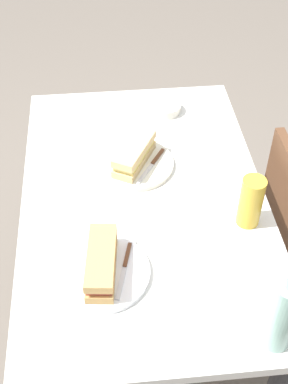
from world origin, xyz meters
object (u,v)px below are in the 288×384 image
(dining_table, at_px, (144,226))
(plate_near, at_px, (134,164))
(knife_near, at_px, (152,164))
(plate_far, at_px, (102,273))
(baguette_sandwich_far, at_px, (101,263))
(water_bottle, at_px, (283,313))
(knife_far, at_px, (125,267))
(olive_bowl, at_px, (166,108))
(beer_glass, at_px, (251,202))
(baguette_sandwich_near, at_px, (134,154))

(dining_table, relative_size, plate_near, 4.62)
(knife_near, bearing_deg, plate_far, -23.53)
(baguette_sandwich_far, distance_m, water_bottle, 0.46)
(baguette_sandwich_far, xyz_separation_m, knife_far, (-0.00, 0.06, -0.03))
(olive_bowl, bearing_deg, knife_near, -15.05)
(knife_far, bearing_deg, plate_near, 171.64)
(knife_far, height_order, beer_glass, beer_glass)
(water_bottle, bearing_deg, plate_far, -120.39)
(plate_near, distance_m, knife_near, 0.06)
(plate_near, distance_m, baguette_sandwich_near, 0.04)
(plate_far, bearing_deg, baguette_sandwich_far, 0.00)
(beer_glass, xyz_separation_m, olive_bowl, (-0.56, -0.16, -0.06))
(baguette_sandwich_near, xyz_separation_m, olive_bowl, (-0.29, 0.14, -0.03))
(plate_near, distance_m, baguette_sandwich_far, 0.44)
(dining_table, height_order, beer_glass, beer_glass)
(beer_glass, bearing_deg, baguette_sandwich_far, -70.65)
(dining_table, bearing_deg, plate_far, -26.31)
(olive_bowl, bearing_deg, dining_table, -15.65)
(plate_far, bearing_deg, plate_near, 164.08)
(plate_far, distance_m, water_bottle, 0.46)
(dining_table, relative_size, olive_bowl, 10.44)
(baguette_sandwich_far, bearing_deg, knife_far, 94.87)
(water_bottle, bearing_deg, dining_table, -153.23)
(dining_table, distance_m, plate_near, 0.20)
(knife_near, distance_m, olive_bowl, 0.31)
(knife_near, relative_size, water_bottle, 0.55)
(plate_near, bearing_deg, baguette_sandwich_near, 0.00)
(knife_far, xyz_separation_m, beer_glass, (-0.14, 0.36, 0.06))
(plate_far, bearing_deg, water_bottle, 59.61)
(baguette_sandwich_near, relative_size, baguette_sandwich_far, 0.96)
(knife_far, relative_size, olive_bowl, 1.61)
(dining_table, distance_m, knife_near, 0.20)
(baguette_sandwich_near, relative_size, water_bottle, 0.71)
(plate_far, xyz_separation_m, knife_far, (-0.00, 0.06, 0.01))
(dining_table, bearing_deg, knife_far, -15.99)
(baguette_sandwich_near, relative_size, knife_near, 1.29)
(plate_far, bearing_deg, olive_bowl, 160.01)
(baguette_sandwich_near, bearing_deg, knife_near, 72.83)
(dining_table, height_order, olive_bowl, olive_bowl)
(beer_glass, bearing_deg, plate_near, -132.20)
(knife_far, bearing_deg, dining_table, 164.01)
(dining_table, distance_m, olive_bowl, 0.47)
(knife_far, bearing_deg, beer_glass, 111.53)
(knife_near, height_order, plate_far, knife_near)
(plate_near, relative_size, baguette_sandwich_near, 1.23)
(beer_glass, bearing_deg, water_bottle, -4.32)
(plate_near, bearing_deg, knife_near, 72.83)
(plate_near, height_order, beer_glass, beer_glass)
(water_bottle, distance_m, beer_glass, 0.38)
(baguette_sandwich_near, distance_m, water_bottle, 0.70)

